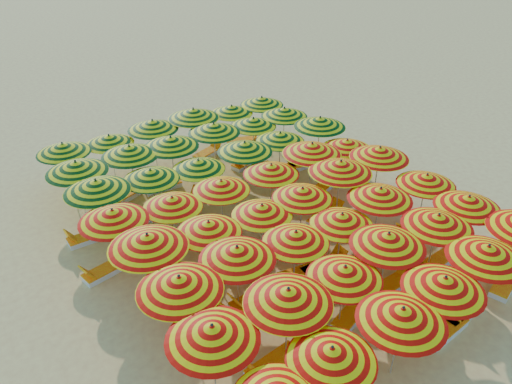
% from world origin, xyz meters
% --- Properties ---
extents(ground, '(120.00, 120.00, 0.00)m').
position_xyz_m(ground, '(0.00, 0.00, 0.00)').
color(ground, '#F2CD6B').
rests_on(ground, ground).
extents(umbrella_1, '(2.87, 2.87, 2.39)m').
position_xyz_m(umbrella_1, '(-3.35, -7.39, 2.10)').
color(umbrella_1, silver).
rests_on(umbrella_1, ground).
extents(umbrella_2, '(2.43, 2.43, 2.53)m').
position_xyz_m(umbrella_2, '(-1.07, -7.57, 2.23)').
color(umbrella_2, silver).
rests_on(umbrella_2, ground).
extents(umbrella_3, '(2.69, 2.69, 2.51)m').
position_xyz_m(umbrella_3, '(0.85, -7.43, 2.21)').
color(umbrella_3, silver).
rests_on(umbrella_3, ground).
extents(umbrella_4, '(2.73, 2.73, 2.57)m').
position_xyz_m(umbrella_4, '(3.05, -7.32, 2.26)').
color(umbrella_4, silver).
rests_on(umbrella_4, ground).
extents(umbrella_6, '(2.57, 2.57, 2.57)m').
position_xyz_m(umbrella_6, '(-5.41, -5.29, 2.26)').
color(umbrella_6, silver).
rests_on(umbrella_6, ground).
extents(umbrella_7, '(3.03, 3.03, 2.63)m').
position_xyz_m(umbrella_7, '(-3.10, -5.39, 2.32)').
color(umbrella_7, silver).
rests_on(umbrella_7, ground).
extents(umbrella_8, '(2.50, 2.50, 2.41)m').
position_xyz_m(umbrella_8, '(-1.01, -5.40, 2.12)').
color(umbrella_8, silver).
rests_on(umbrella_8, ground).
extents(umbrella_9, '(2.89, 2.89, 2.56)m').
position_xyz_m(umbrella_9, '(1.08, -5.15, 2.26)').
color(umbrella_9, silver).
rests_on(umbrella_9, ground).
extents(umbrella_10, '(2.62, 2.62, 2.53)m').
position_xyz_m(umbrella_10, '(3.28, -5.36, 2.23)').
color(umbrella_10, silver).
rests_on(umbrella_10, ground).
extents(umbrella_11, '(2.58, 2.58, 2.49)m').
position_xyz_m(umbrella_11, '(5.18, -5.19, 2.20)').
color(umbrella_11, silver).
rests_on(umbrella_11, ground).
extents(umbrella_12, '(3.00, 3.00, 2.64)m').
position_xyz_m(umbrella_12, '(-5.25, -3.26, 2.32)').
color(umbrella_12, silver).
rests_on(umbrella_12, ground).
extents(umbrella_13, '(2.52, 2.52, 2.54)m').
position_xyz_m(umbrella_13, '(-3.14, -2.96, 2.23)').
color(umbrella_13, silver).
rests_on(umbrella_13, ground).
extents(umbrella_14, '(2.43, 2.43, 2.35)m').
position_xyz_m(umbrella_14, '(-1.02, -3.17, 2.07)').
color(umbrella_14, silver).
rests_on(umbrella_14, ground).
extents(umbrella_15, '(2.39, 2.39, 2.33)m').
position_xyz_m(umbrella_15, '(0.92, -3.27, 2.05)').
color(umbrella_15, silver).
rests_on(umbrella_15, ground).
extents(umbrella_16, '(2.52, 2.52, 2.53)m').
position_xyz_m(umbrella_16, '(3.01, -3.05, 2.23)').
color(umbrella_16, silver).
rests_on(umbrella_16, ground).
extents(umbrella_17, '(2.85, 2.85, 2.42)m').
position_xyz_m(umbrella_17, '(5.39, -3.24, 2.13)').
color(umbrella_17, silver).
rests_on(umbrella_17, ground).
extents(umbrella_18, '(3.27, 3.27, 2.69)m').
position_xyz_m(umbrella_18, '(-5.16, -1.02, 2.37)').
color(umbrella_18, silver).
rests_on(umbrella_18, ground).
extents(umbrella_19, '(2.47, 2.47, 2.37)m').
position_xyz_m(umbrella_19, '(-3.05, -1.09, 2.08)').
color(umbrella_19, silver).
rests_on(umbrella_19, ground).
extents(umbrella_20, '(2.90, 2.90, 2.32)m').
position_xyz_m(umbrella_20, '(-0.95, -1.22, 2.04)').
color(umbrella_20, silver).
rests_on(umbrella_20, ground).
extents(umbrella_21, '(2.31, 2.31, 2.40)m').
position_xyz_m(umbrella_21, '(0.86, -1.24, 2.11)').
color(umbrella_21, silver).
rests_on(umbrella_21, ground).
extents(umbrella_22, '(2.95, 2.95, 2.68)m').
position_xyz_m(umbrella_22, '(3.10, -0.87, 2.36)').
color(umbrella_22, silver).
rests_on(umbrella_22, ground).
extents(umbrella_23, '(2.63, 2.63, 2.64)m').
position_xyz_m(umbrella_23, '(5.34, -0.85, 2.32)').
color(umbrella_23, silver).
rests_on(umbrella_23, ground).
extents(umbrella_24, '(2.52, 2.52, 2.54)m').
position_xyz_m(umbrella_24, '(-5.45, 1.17, 2.24)').
color(umbrella_24, silver).
rests_on(umbrella_24, ground).
extents(umbrella_25, '(2.52, 2.52, 2.32)m').
position_xyz_m(umbrella_25, '(-3.29, 1.06, 2.04)').
color(umbrella_25, silver).
rests_on(umbrella_25, ground).
extents(umbrella_26, '(2.88, 2.88, 2.34)m').
position_xyz_m(umbrella_26, '(-1.24, 1.03, 2.06)').
color(umbrella_26, silver).
rests_on(umbrella_26, ground).
extents(umbrella_27, '(2.52, 2.52, 2.41)m').
position_xyz_m(umbrella_27, '(1.01, 0.88, 2.12)').
color(umbrella_27, silver).
rests_on(umbrella_27, ground).
extents(umbrella_28, '(3.25, 3.25, 2.66)m').
position_xyz_m(umbrella_28, '(3.26, 1.03, 2.34)').
color(umbrella_28, silver).
rests_on(umbrella_28, ground).
extents(umbrella_29, '(2.65, 2.65, 2.33)m').
position_xyz_m(umbrella_29, '(5.22, 0.92, 2.05)').
color(umbrella_29, silver).
rests_on(umbrella_29, ground).
extents(umbrella_30, '(3.26, 3.26, 2.63)m').
position_xyz_m(umbrella_30, '(-5.24, 3.29, 2.31)').
color(umbrella_30, silver).
rests_on(umbrella_30, ground).
extents(umbrella_31, '(2.71, 2.71, 2.39)m').
position_xyz_m(umbrella_31, '(-3.10, 3.28, 2.10)').
color(umbrella_31, silver).
rests_on(umbrella_31, ground).
extents(umbrella_32, '(2.26, 2.26, 2.33)m').
position_xyz_m(umbrella_32, '(-1.10, 3.03, 2.05)').
color(umbrella_32, silver).
rests_on(umbrella_32, ground).
extents(umbrella_33, '(2.45, 2.45, 2.53)m').
position_xyz_m(umbrella_33, '(1.16, 2.98, 2.23)').
color(umbrella_33, silver).
rests_on(umbrella_33, ground).
extents(umbrella_34, '(2.65, 2.65, 2.36)m').
position_xyz_m(umbrella_34, '(3.24, 3.19, 2.08)').
color(umbrella_34, silver).
rests_on(umbrella_34, ground).
extents(umbrella_35, '(2.93, 2.93, 2.61)m').
position_xyz_m(umbrella_35, '(5.49, 3.04, 2.30)').
color(umbrella_35, silver).
rests_on(umbrella_35, ground).
extents(umbrella_36, '(3.13, 3.13, 2.61)m').
position_xyz_m(umbrella_36, '(-5.36, 5.23, 2.29)').
color(umbrella_36, silver).
rests_on(umbrella_36, ground).
extents(umbrella_37, '(2.56, 2.56, 2.57)m').
position_xyz_m(umbrella_37, '(-3.05, 5.41, 2.27)').
color(umbrella_37, silver).
rests_on(umbrella_37, ground).
extents(umbrella_38, '(2.79, 2.79, 2.58)m').
position_xyz_m(umbrella_38, '(-1.23, 5.20, 2.27)').
color(umbrella_38, silver).
rests_on(umbrella_38, ground).
extents(umbrella_39, '(3.03, 3.03, 2.57)m').
position_xyz_m(umbrella_39, '(1.08, 5.40, 2.26)').
color(umbrella_39, silver).
rests_on(umbrella_39, ground).
extents(umbrella_40, '(2.25, 2.25, 2.36)m').
position_xyz_m(umbrella_40, '(3.21, 5.27, 2.07)').
color(umbrella_40, silver).
rests_on(umbrella_40, ground).
extents(umbrella_41, '(2.61, 2.61, 2.47)m').
position_xyz_m(umbrella_41, '(5.09, 5.24, 2.17)').
color(umbrella_41, silver).
rests_on(umbrella_41, ground).
extents(umbrella_42, '(2.73, 2.73, 2.46)m').
position_xyz_m(umbrella_42, '(-5.21, 7.52, 2.16)').
color(umbrella_42, silver).
rests_on(umbrella_42, ground).
extents(umbrella_43, '(2.74, 2.74, 2.30)m').
position_xyz_m(umbrella_43, '(-3.16, 7.51, 2.02)').
color(umbrella_43, silver).
rests_on(umbrella_43, ground).
extents(umbrella_44, '(2.79, 2.79, 2.54)m').
position_xyz_m(umbrella_44, '(-1.05, 7.44, 2.23)').
color(umbrella_44, silver).
rests_on(umbrella_44, ground).
extents(umbrella_45, '(2.63, 2.63, 2.67)m').
position_xyz_m(umbrella_45, '(1.07, 7.31, 2.35)').
color(umbrella_45, silver).
rests_on(umbrella_45, ground).
extents(umbrella_46, '(2.36, 2.36, 2.31)m').
position_xyz_m(umbrella_46, '(3.30, 7.35, 2.04)').
color(umbrella_46, silver).
rests_on(umbrella_46, ground).
extents(umbrella_47, '(2.61, 2.61, 2.43)m').
position_xyz_m(umbrella_47, '(5.12, 7.22, 2.14)').
color(umbrella_47, silver).
rests_on(umbrella_47, ground).
extents(lounger_1, '(1.77, 0.70, 0.69)m').
position_xyz_m(lounger_1, '(1.35, -7.53, 0.15)').
color(lounger_1, white).
rests_on(lounger_1, ground).
extents(lounger_2, '(1.75, 0.63, 0.69)m').
position_xyz_m(lounger_2, '(2.45, -7.37, 0.15)').
color(lounger_2, white).
rests_on(lounger_2, ground).
extents(lounger_3, '(1.82, 1.03, 0.69)m').
position_xyz_m(lounger_3, '(4.90, -7.37, 0.15)').
color(lounger_3, white).
rests_on(lounger_3, ground).
extents(lounger_4, '(1.77, 0.72, 0.69)m').
position_xyz_m(lounger_4, '(-3.70, -5.52, 0.15)').
color(lounger_4, white).
rests_on(lounger_4, ground).
extents(lounger_5, '(1.83, 1.07, 0.69)m').
position_xyz_m(lounger_5, '(-0.41, -5.39, 0.15)').
color(lounger_5, white).
rests_on(lounger_5, ground).
extents(lounger_6, '(1.74, 0.60, 0.69)m').
position_xyz_m(lounger_6, '(1.68, -5.19, 0.15)').
color(lounger_6, white).
rests_on(lounger_6, ground).
extents(lounger_7, '(1.75, 0.65, 0.69)m').
position_xyz_m(lounger_7, '(3.78, -5.30, 0.15)').
color(lounger_7, white).
rests_on(lounger_7, ground).
extents(lounger_8, '(1.80, 0.84, 0.69)m').
position_xyz_m(lounger_8, '(-4.65, -3.15, 0.15)').
color(lounger_8, white).
rests_on(lounger_8, ground).
extents(lounger_9, '(1.75, 0.63, 0.69)m').
position_xyz_m(lounger_9, '(-2.64, -3.07, 0.15)').
color(lounger_9, white).
rests_on(lounger_9, ground).
extents(lounger_10, '(1.81, 0.88, 0.69)m').
position_xyz_m(lounger_10, '(-0.43, -2.98, 0.15)').
color(lounger_10, white).
rests_on(lounger_10, ground).
extents(lounger_11, '(1.76, 0.66, 0.69)m').
position_xyz_m(lounger_11, '(0.42, -3.14, 0.15)').
color(lounger_11, white).
rests_on(lounger_11, ground).
extents(lounger_12, '(1.77, 0.69, 0.69)m').
position_xyz_m(lounger_12, '(4.79, -3.47, 0.15)').
color(lounger_12, white).
rests_on(lounger_12, ground).
extents(lounger_13, '(1.79, 0.77, 0.69)m').
position_xyz_m(lounger_13, '(-3.64, -1.16, 0.15)').
color(lounger_13, white).
rests_on(lounger_13, ground).
extents(lounger_14, '(1.80, 0.83, 0.69)m').
position_xyz_m(lounger_14, '(2.59, -0.80, 0.15)').
color(lounger_14, white).
rests_on(lounger_14, ground).
extents(lounger_15, '(1.81, 0.88, 0.69)m').
position_xyz_m(lounger_15, '(-6.05, 1.14, 0.15)').
color(lounger_15, white).
rests_on(lounger_15, ground).
extents(lounger_16, '(1.79, 0.77, 0.69)m').
position_xyz_m(lounger_16, '(-3.89, 1.16, 0.15)').
color(lounger_16, white).
rests_on(lounger_16, ground).
extents(lounger_17, '(1.82, 1.19, 0.69)m').
position_xyz_m(lounger_17, '(3.85, 0.97, 0.15)').
color(lounger_17, white).
rests_on(lounger_17, ground).
extents(lounger_18, '(1.75, 0.63, 0.69)m').
position_xyz_m(lounger_18, '(5.82, 1.08, 0.15)').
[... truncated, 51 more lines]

